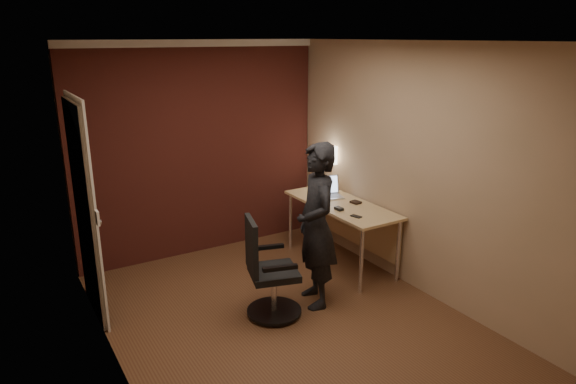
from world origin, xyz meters
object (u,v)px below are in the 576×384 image
Objects in this scene: desk_lamp at (325,155)px; laptop at (327,191)px; office_chair at (267,275)px; wallet at (356,202)px; mouse at (339,209)px; person at (316,226)px; phone at (356,216)px; desk at (346,213)px.

desk_lamp is 1.38× the size of laptop.
wallet is at bearing 19.88° from office_chair.
person is (-0.59, -0.44, 0.06)m from mouse.
desk is at bearing 48.76° from phone.
office_chair is (-1.30, -0.90, -0.37)m from laptop.
mouse reaches higher than phone.
desk is 13.64× the size of wallet.
desk_lamp is 0.33× the size of person.
mouse is 0.32m from wallet.
phone is 0.46m from wallet.
phone is at bearing 121.53° from person.
person is at bearing -149.36° from wallet.
laptop reaches higher than desk.
phone is (-0.15, -0.75, -0.06)m from laptop.
desk is 1.49m from office_chair.
person reaches higher than phone.
phone is (0.03, -0.26, -0.01)m from mouse.
laptop is at bearing 100.65° from desk.
mouse reaches higher than desk.
person is (-0.77, -0.92, 0.01)m from laptop.
office_chair is at bearing -145.22° from laptop.
mouse is 0.74m from person.
phone is at bearing -106.90° from desk_lamp.
desk is 0.17m from wallet.
desk is 0.81m from desk_lamp.
desk_lamp reaches higher than office_chair.
laptop is 3.37× the size of phone.
mouse is (-0.34, -0.76, -0.40)m from desk_lamp.
person is (-0.90, -0.53, 0.07)m from wallet.
desk is 1.57× the size of office_chair.
desk_lamp reaches higher than mouse.
office_chair is at bearing -75.82° from person.
phone is (-0.31, -1.03, -0.41)m from desk_lamp.
laptop is 1.63m from office_chair.
mouse is at bearing -143.33° from desk.
desk_lamp is 0.78m from wallet.
desk_lamp is at bearing 60.30° from laptop.
phone is 1.20m from office_chair.
mouse is at bearing -162.47° from wallet.
wallet is 0.12× the size of office_chair.
desk_lamp is 0.48m from laptop.
person is at bearing -130.01° from laptop.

